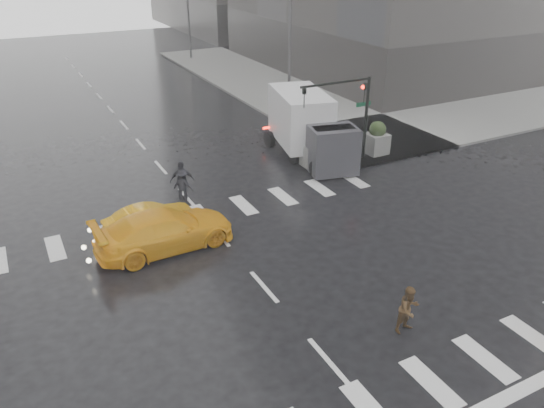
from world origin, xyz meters
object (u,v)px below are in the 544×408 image
pedestrian_brown (409,309)px  traffic_signal_pole (351,104)px  box_truck (309,126)px  taxi_mid (152,221)px

pedestrian_brown → traffic_signal_pole: bearing=57.5°
traffic_signal_pole → box_truck: 2.59m
pedestrian_brown → taxi_mid: (-5.17, 9.30, -0.16)m
taxi_mid → box_truck: box_truck is taller
taxi_mid → box_truck: (9.83, 4.30, 1.22)m
taxi_mid → pedestrian_brown: bearing=-155.8°
traffic_signal_pole → pedestrian_brown: 13.72m
traffic_signal_pole → taxi_mid: (-11.34, -2.71, -2.60)m
traffic_signal_pole → pedestrian_brown: bearing=-117.2°
box_truck → taxi_mid: bearing=-143.1°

